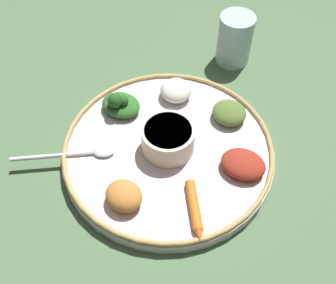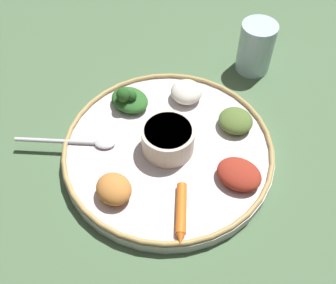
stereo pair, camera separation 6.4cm
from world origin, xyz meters
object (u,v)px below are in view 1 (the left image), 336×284
object	(u,v)px
carrot_near_spoon	(195,209)
drinking_glass	(234,42)
center_bowl	(168,138)
greens_pile	(120,104)
spoon	(80,153)

from	to	relation	value
carrot_near_spoon	drinking_glass	bearing A→B (deg)	101.52
center_bowl	greens_pile	distance (m)	0.12
center_bowl	greens_pile	world-z (taller)	same
carrot_near_spoon	spoon	bearing A→B (deg)	176.30
spoon	greens_pile	world-z (taller)	greens_pile
center_bowl	drinking_glass	bearing A→B (deg)	87.60
spoon	carrot_near_spoon	xyz separation A→B (m)	(0.20, -0.01, 0.00)
drinking_glass	greens_pile	bearing A→B (deg)	-117.13
drinking_glass	center_bowl	bearing A→B (deg)	-92.40
carrot_near_spoon	drinking_glass	size ratio (longest dim) A/B	0.87
carrot_near_spoon	drinking_glass	xyz separation A→B (m)	(-0.07, 0.36, 0.01)
greens_pile	carrot_near_spoon	world-z (taller)	greens_pile
drinking_glass	spoon	bearing A→B (deg)	-110.75
carrot_near_spoon	drinking_glass	world-z (taller)	drinking_glass
center_bowl	carrot_near_spoon	size ratio (longest dim) A/B	0.97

